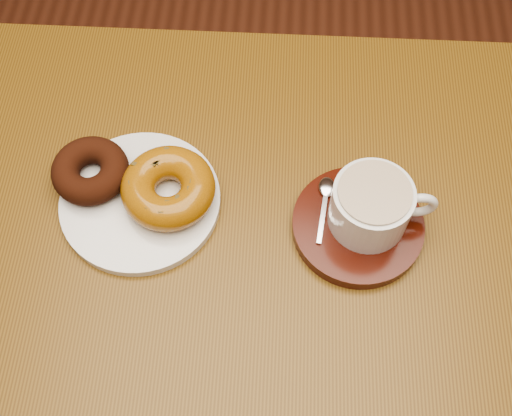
# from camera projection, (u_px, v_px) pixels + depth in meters

# --- Properties ---
(cafe_table) EXTENTS (0.86, 0.65, 0.80)m
(cafe_table) POSITION_uv_depth(u_px,v_px,m) (243.00, 255.00, 0.96)
(cafe_table) COLOR brown
(cafe_table) RESTS_ON ground
(donut_plate) EXTENTS (0.26, 0.26, 0.01)m
(donut_plate) POSITION_uv_depth(u_px,v_px,m) (140.00, 201.00, 0.85)
(donut_plate) COLOR silver
(donut_plate) RESTS_ON cafe_table
(donut_cinnamon) EXTENTS (0.10, 0.10, 0.04)m
(donut_cinnamon) POSITION_uv_depth(u_px,v_px,m) (90.00, 171.00, 0.84)
(donut_cinnamon) COLOR black
(donut_cinnamon) RESTS_ON donut_plate
(donut_caramel) EXTENTS (0.15, 0.15, 0.05)m
(donut_caramel) POSITION_uv_depth(u_px,v_px,m) (168.00, 188.00, 0.82)
(donut_caramel) COLOR #945B10
(donut_caramel) RESTS_ON donut_plate
(saucer) EXTENTS (0.21, 0.21, 0.02)m
(saucer) POSITION_uv_depth(u_px,v_px,m) (358.00, 226.00, 0.83)
(saucer) COLOR #360E07
(saucer) RESTS_ON cafe_table
(coffee_cup) EXTENTS (0.13, 0.10, 0.07)m
(coffee_cup) POSITION_uv_depth(u_px,v_px,m) (372.00, 206.00, 0.79)
(coffee_cup) COLOR silver
(coffee_cup) RESTS_ON saucer
(teaspoon) EXTENTS (0.02, 0.10, 0.01)m
(teaspoon) POSITION_uv_depth(u_px,v_px,m) (326.00, 193.00, 0.84)
(teaspoon) COLOR silver
(teaspoon) RESTS_ON saucer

